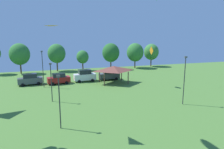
# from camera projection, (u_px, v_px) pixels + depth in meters

# --- Properties ---
(kite_flying_1) EXTENTS (0.17, 1.65, 1.65)m
(kite_flying_1) POSITION_uv_depth(u_px,v_px,m) (151.00, 51.00, 37.95)
(kite_flying_1) COLOR orange
(kite_flying_2) EXTENTS (1.56, 1.78, 0.04)m
(kite_flying_2) POSITION_uv_depth(u_px,v_px,m) (44.00, 31.00, 18.08)
(kite_flying_2) COLOR orange
(parked_car_leftmost) EXTENTS (4.81, 2.40, 2.29)m
(parked_car_leftmost) POSITION_uv_depth(u_px,v_px,m) (30.00, 79.00, 39.89)
(parked_car_leftmost) COLOR #4C5156
(parked_car_leftmost) RESTS_ON ground
(parked_car_second_from_left) EXTENTS (4.68, 2.49, 2.20)m
(parked_car_second_from_left) POSITION_uv_depth(u_px,v_px,m) (59.00, 79.00, 40.80)
(parked_car_second_from_left) COLOR maroon
(parked_car_second_from_left) RESTS_ON ground
(parked_car_third_from_left) EXTENTS (4.74, 2.30, 2.59)m
(parked_car_third_from_left) POSITION_uv_depth(u_px,v_px,m) (85.00, 76.00, 43.01)
(parked_car_third_from_left) COLOR silver
(parked_car_third_from_left) RESTS_ON ground
(parked_car_rightmost_in_row) EXTENTS (4.58, 2.04, 2.30)m
(parked_car_rightmost_in_row) POSITION_uv_depth(u_px,v_px,m) (109.00, 75.00, 44.64)
(parked_car_rightmost_in_row) COLOR #4C5156
(parked_car_rightmost_in_row) RESTS_ON ground
(park_pavilion) EXTENTS (6.51, 4.90, 3.60)m
(park_pavilion) POSITION_uv_depth(u_px,v_px,m) (113.00, 68.00, 41.14)
(park_pavilion) COLOR brown
(park_pavilion) RESTS_ON ground
(light_post_0) EXTENTS (0.36, 0.20, 5.80)m
(light_post_0) POSITION_uv_depth(u_px,v_px,m) (51.00, 80.00, 29.20)
(light_post_0) COLOR #2D2D33
(light_post_0) RESTS_ON ground
(light_post_1) EXTENTS (0.36, 0.20, 5.73)m
(light_post_1) POSITION_uv_depth(u_px,v_px,m) (59.00, 99.00, 20.49)
(light_post_1) COLOR #2D2D33
(light_post_1) RESTS_ON ground
(light_post_2) EXTENTS (0.36, 0.20, 6.90)m
(light_post_2) POSITION_uv_depth(u_px,v_px,m) (184.00, 78.00, 27.91)
(light_post_2) COLOR #2D2D33
(light_post_2) RESTS_ON ground
(light_post_3) EXTENTS (0.36, 0.20, 6.97)m
(light_post_3) POSITION_uv_depth(u_px,v_px,m) (43.00, 67.00, 37.53)
(light_post_3) COLOR #2D2D33
(light_post_3) RESTS_ON ground
(treeline_tree_1) EXTENTS (5.08, 5.08, 7.90)m
(treeline_tree_1) POSITION_uv_depth(u_px,v_px,m) (20.00, 54.00, 51.33)
(treeline_tree_1) COLOR brown
(treeline_tree_1) RESTS_ON ground
(treeline_tree_2) EXTENTS (4.83, 4.83, 7.62)m
(treeline_tree_2) POSITION_uv_depth(u_px,v_px,m) (57.00, 54.00, 55.14)
(treeline_tree_2) COLOR brown
(treeline_tree_2) RESTS_ON ground
(treeline_tree_3) EXTENTS (3.41, 3.41, 5.81)m
(treeline_tree_3) POSITION_uv_depth(u_px,v_px,m) (83.00, 57.00, 56.08)
(treeline_tree_3) COLOR brown
(treeline_tree_3) RESTS_ON ground
(treeline_tree_4) EXTENTS (5.04, 5.04, 7.69)m
(treeline_tree_4) POSITION_uv_depth(u_px,v_px,m) (111.00, 53.00, 58.71)
(treeline_tree_4) COLOR brown
(treeline_tree_4) RESTS_ON ground
(treeline_tree_5) EXTENTS (5.12, 5.12, 7.63)m
(treeline_tree_5) POSITION_uv_depth(u_px,v_px,m) (135.00, 52.00, 60.93)
(treeline_tree_5) COLOR brown
(treeline_tree_5) RESTS_ON ground
(treeline_tree_6) EXTENTS (4.71, 4.71, 7.29)m
(treeline_tree_6) POSITION_uv_depth(u_px,v_px,m) (151.00, 52.00, 64.22)
(treeline_tree_6) COLOR brown
(treeline_tree_6) RESTS_ON ground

